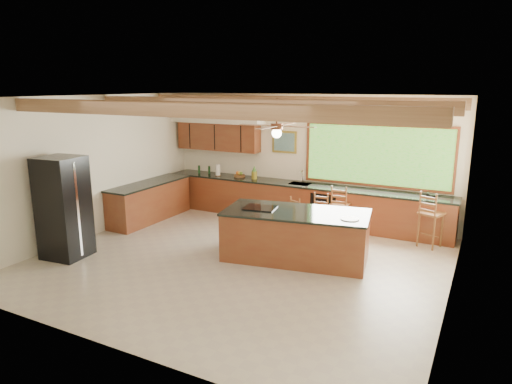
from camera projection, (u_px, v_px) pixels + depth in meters
The scene contains 9 objects.
ground at pixel (240, 261), 8.51m from camera, with size 7.20×7.20×0.00m, color #B8AC99.
room_shell at pixel (248, 138), 8.64m from camera, with size 7.27×6.54×3.02m.
counter_run at pixel (262, 202), 10.95m from camera, with size 7.12×3.10×1.26m.
island at pixel (296, 235), 8.53m from camera, with size 2.83×1.69×0.95m.
refrigerator at pixel (64, 208), 8.53m from camera, with size 0.82×0.80×1.92m.
bar_stool_a at pixel (322, 211), 9.67m from camera, with size 0.36×0.36×1.01m.
bar_stool_b at pixel (299, 215), 9.47m from camera, with size 0.45×0.45×0.95m.
bar_stool_c at pixel (340, 205), 9.91m from camera, with size 0.42×0.42×1.10m.
bar_stool_d at pixel (431, 215), 9.06m from camera, with size 0.53×0.53×1.16m.
Camera 1 is at (3.95, -6.95, 3.20)m, focal length 32.00 mm.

